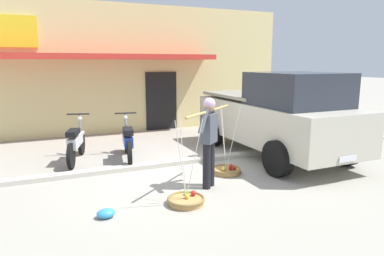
# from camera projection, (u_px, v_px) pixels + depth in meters

# --- Properties ---
(ground_plane) EXTENTS (90.00, 90.00, 0.00)m
(ground_plane) POSITION_uv_depth(u_px,v_px,m) (181.00, 174.00, 7.22)
(ground_plane) COLOR #9E998C
(sidewalk_curb) EXTENTS (20.00, 0.24, 0.10)m
(sidewalk_curb) POSITION_uv_depth(u_px,v_px,m) (170.00, 163.00, 7.84)
(sidewalk_curb) COLOR #BAB4A5
(sidewalk_curb) RESTS_ON ground
(fruit_vendor) EXTENTS (1.42, 1.19, 1.70)m
(fruit_vendor) POSITION_uv_depth(u_px,v_px,m) (209.00, 136.00, 6.30)
(fruit_vendor) COLOR black
(fruit_vendor) RESTS_ON ground
(fruit_basket_left_side) EXTENTS (0.63, 0.63, 1.45)m
(fruit_basket_left_side) POSITION_uv_depth(u_px,v_px,m) (226.00, 170.00, 7.26)
(fruit_basket_left_side) COLOR #B2894C
(fruit_basket_left_side) RESTS_ON ground
(fruit_basket_right_side) EXTENTS (0.63, 0.63, 1.45)m
(fruit_basket_right_side) POSITION_uv_depth(u_px,v_px,m) (186.00, 200.00, 5.69)
(fruit_basket_right_side) COLOR #B2894C
(fruit_basket_right_side) RESTS_ON ground
(motorcycle_nearest_shop) EXTENTS (0.66, 1.78, 1.09)m
(motorcycle_nearest_shop) POSITION_uv_depth(u_px,v_px,m) (76.00, 143.00, 8.07)
(motorcycle_nearest_shop) COLOR black
(motorcycle_nearest_shop) RESTS_ON ground
(motorcycle_second_in_row) EXTENTS (0.54, 1.81, 1.09)m
(motorcycle_second_in_row) POSITION_uv_depth(u_px,v_px,m) (128.00, 141.00, 8.24)
(motorcycle_second_in_row) COLOR black
(motorcycle_second_in_row) RESTS_ON ground
(parked_truck) EXTENTS (2.20, 4.74, 2.10)m
(parked_truck) POSITION_uv_depth(u_px,v_px,m) (277.00, 115.00, 8.47)
(parked_truck) COLOR beige
(parked_truck) RESTS_ON ground
(storefront_building) EXTENTS (13.00, 6.00, 4.20)m
(storefront_building) POSITION_uv_depth(u_px,v_px,m) (93.00, 68.00, 13.19)
(storefront_building) COLOR #DBC684
(storefront_building) RESTS_ON ground
(plastic_litter_bag) EXTENTS (0.28, 0.22, 0.14)m
(plastic_litter_bag) POSITION_uv_depth(u_px,v_px,m) (106.00, 213.00, 5.18)
(plastic_litter_bag) COLOR #3393D1
(plastic_litter_bag) RESTS_ON ground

